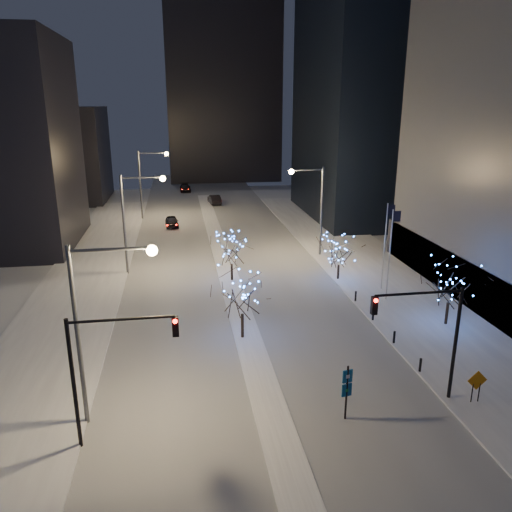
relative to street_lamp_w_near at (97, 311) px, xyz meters
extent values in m
plane|color=silver|center=(8.94, -2.00, -6.50)|extent=(160.00, 160.00, 0.00)
cube|color=#A9ADB8|center=(8.94, 33.00, -6.49)|extent=(20.00, 130.00, 0.02)
cube|color=white|center=(8.94, 28.00, -6.42)|extent=(2.00, 80.00, 0.15)
cube|color=white|center=(23.94, 18.00, -6.42)|extent=(10.00, 90.00, 0.15)
cube|color=white|center=(-5.06, 18.00, -6.42)|extent=(8.00, 90.00, 0.15)
cube|color=black|center=(-17.06, 68.00, 1.50)|extent=(18.00, 16.00, 16.00)
cube|color=black|center=(14.94, 90.00, 14.50)|extent=(24.00, 14.00, 42.00)
cylinder|color=#595E66|center=(-1.06, 0.00, -1.50)|extent=(0.24, 0.24, 10.00)
cylinder|color=#595E66|center=(0.94, 0.00, 3.20)|extent=(4.00, 0.16, 0.16)
sphere|color=#FFC37F|center=(2.94, 0.00, 3.05)|extent=(0.56, 0.56, 0.56)
cylinder|color=#595E66|center=(-1.06, 25.00, -1.50)|extent=(0.24, 0.24, 10.00)
cylinder|color=#595E66|center=(0.94, 25.00, 3.20)|extent=(4.00, 0.16, 0.16)
sphere|color=#FFC37F|center=(2.94, 25.00, 3.05)|extent=(0.56, 0.56, 0.56)
cylinder|color=#595E66|center=(-1.06, 50.00, -1.50)|extent=(0.24, 0.24, 10.00)
cylinder|color=#595E66|center=(0.94, 50.00, 3.20)|extent=(4.00, 0.16, 0.16)
sphere|color=#FFC37F|center=(2.94, 50.00, 3.05)|extent=(0.56, 0.56, 0.56)
cylinder|color=#595E66|center=(19.94, 28.00, -1.50)|extent=(0.24, 0.24, 10.00)
cylinder|color=#595E66|center=(18.19, 28.00, 3.20)|extent=(3.50, 0.16, 0.16)
sphere|color=#FFC37F|center=(16.44, 28.00, 3.05)|extent=(0.56, 0.56, 0.56)
cylinder|color=black|center=(-1.06, -2.00, -3.00)|extent=(0.20, 0.20, 7.00)
cylinder|color=black|center=(1.44, -2.00, 0.30)|extent=(5.00, 0.14, 0.14)
cube|color=black|center=(3.94, -2.00, -0.25)|extent=(0.32, 0.28, 1.00)
sphere|color=#FF0C05|center=(3.94, -2.18, 0.10)|extent=(0.22, 0.22, 0.22)
cylinder|color=black|center=(19.44, -1.00, -3.00)|extent=(0.20, 0.20, 7.00)
cylinder|color=black|center=(16.94, -1.00, 0.30)|extent=(5.00, 0.14, 0.14)
cube|color=black|center=(14.44, -1.00, -0.25)|extent=(0.32, 0.28, 1.00)
sphere|color=#FF0C05|center=(14.44, -1.18, 0.10)|extent=(0.22, 0.22, 0.22)
cylinder|color=silver|center=(21.94, 14.00, -2.35)|extent=(0.10, 0.10, 8.00)
cube|color=black|center=(22.29, 14.00, 1.05)|extent=(0.70, 0.03, 0.90)
cylinder|color=silver|center=(22.54, 16.50, -2.35)|extent=(0.10, 0.10, 8.00)
cube|color=black|center=(22.89, 16.50, 1.05)|extent=(0.70, 0.03, 0.90)
cylinder|color=black|center=(19.14, 2.00, -5.90)|extent=(0.16, 0.16, 0.90)
cylinder|color=black|center=(19.14, 6.00, -5.90)|extent=(0.16, 0.16, 0.90)
cylinder|color=black|center=(19.14, 10.00, -5.90)|extent=(0.16, 0.16, 0.90)
cylinder|color=black|center=(19.14, 14.00, -5.90)|extent=(0.16, 0.16, 0.90)
imported|color=black|center=(3.30, 44.58, -5.77)|extent=(1.98, 4.38, 1.46)
imported|color=black|center=(10.44, 60.03, -5.70)|extent=(2.17, 4.98, 1.59)
imported|color=black|center=(5.75, 73.47, -5.78)|extent=(2.17, 4.99, 1.43)
cylinder|color=black|center=(8.55, 8.63, -5.44)|extent=(0.22, 0.22, 1.82)
cylinder|color=black|center=(9.15, 21.09, -5.55)|extent=(0.22, 0.22, 1.59)
cylinder|color=black|center=(24.49, 8.45, -5.47)|extent=(0.22, 0.22, 1.77)
cylinder|color=black|center=(19.44, 19.81, -5.66)|extent=(0.22, 0.22, 1.38)
cylinder|color=black|center=(12.85, -1.89, -4.87)|extent=(0.11, 0.11, 3.25)
cube|color=#0C4D8A|center=(12.85, -1.89, -3.85)|extent=(0.58, 0.19, 0.74)
cube|color=#0C4D8A|center=(12.85, -1.89, -4.69)|extent=(0.58, 0.19, 0.74)
cylinder|color=black|center=(20.44, -1.67, -5.76)|extent=(0.06, 0.06, 1.17)
cylinder|color=black|center=(20.87, -1.67, -5.76)|extent=(0.06, 0.06, 1.17)
cube|color=orange|center=(20.66, -1.67, -4.96)|extent=(1.21, 0.04, 1.21)
camera|label=1|loc=(4.37, -24.36, 10.09)|focal=35.00mm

